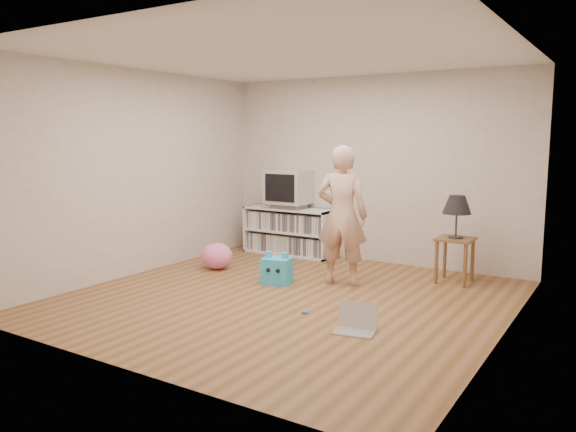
# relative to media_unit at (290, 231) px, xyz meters

# --- Properties ---
(ground) EXTENTS (4.50, 4.50, 0.00)m
(ground) POSITION_rel_media_unit_xyz_m (1.23, -2.04, -0.35)
(ground) COLOR brown
(ground) RESTS_ON ground
(walls) EXTENTS (4.52, 4.52, 2.60)m
(walls) POSITION_rel_media_unit_xyz_m (1.23, -2.04, 0.95)
(walls) COLOR beige
(walls) RESTS_ON ground
(ceiling) EXTENTS (4.50, 4.50, 0.01)m
(ceiling) POSITION_rel_media_unit_xyz_m (1.23, -2.04, 2.25)
(ceiling) COLOR white
(ceiling) RESTS_ON walls
(media_unit) EXTENTS (1.40, 0.45, 0.70)m
(media_unit) POSITION_rel_media_unit_xyz_m (0.00, 0.00, 0.00)
(media_unit) COLOR white
(media_unit) RESTS_ON ground
(dvd_deck) EXTENTS (0.45, 0.35, 0.07)m
(dvd_deck) POSITION_rel_media_unit_xyz_m (0.00, -0.02, 0.39)
(dvd_deck) COLOR gray
(dvd_deck) RESTS_ON media_unit
(crt_tv) EXTENTS (0.60, 0.53, 0.50)m
(crt_tv) POSITION_rel_media_unit_xyz_m (0.00, -0.02, 0.67)
(crt_tv) COLOR #B3B3B9
(crt_tv) RESTS_ON dvd_deck
(side_table) EXTENTS (0.42, 0.42, 0.55)m
(side_table) POSITION_rel_media_unit_xyz_m (2.59, -0.39, 0.07)
(side_table) COLOR brown
(side_table) RESTS_ON ground
(table_lamp) EXTENTS (0.34, 0.34, 0.52)m
(table_lamp) POSITION_rel_media_unit_xyz_m (2.59, -0.39, 0.59)
(table_lamp) COLOR #333333
(table_lamp) RESTS_ON side_table
(person) EXTENTS (0.68, 0.53, 1.67)m
(person) POSITION_rel_media_unit_xyz_m (1.46, -1.17, 0.48)
(person) COLOR #DCAD96
(person) RESTS_ON ground
(laptop) EXTENTS (0.41, 0.35, 0.25)m
(laptop) POSITION_rel_media_unit_xyz_m (2.32, -2.57, -0.28)
(laptop) COLOR silver
(laptop) RESTS_ON ground
(playing_cards) EXTENTS (0.10, 0.11, 0.02)m
(playing_cards) POSITION_rel_media_unit_xyz_m (1.66, -2.37, -0.34)
(playing_cards) COLOR #4264B1
(playing_cards) RESTS_ON ground
(plush_blue) EXTENTS (0.39, 0.34, 0.39)m
(plush_blue) POSITION_rel_media_unit_xyz_m (0.79, -1.57, -0.19)
(plush_blue) COLOR #2DB3E4
(plush_blue) RESTS_ON ground
(plush_pink) EXTENTS (0.50, 0.50, 0.35)m
(plush_pink) POSITION_rel_media_unit_xyz_m (-0.30, -1.36, -0.17)
(plush_pink) COLOR pink
(plush_pink) RESTS_ON ground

